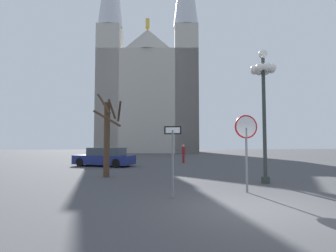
{
  "coord_description": "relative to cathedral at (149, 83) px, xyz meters",
  "views": [
    {
      "loc": [
        -3.18,
        -6.93,
        1.79
      ],
      "look_at": [
        -0.68,
        20.42,
        3.49
      ],
      "focal_mm": 28.14,
      "sensor_mm": 36.0,
      "label": 1
    }
  ],
  "objects": [
    {
      "name": "street_lamp",
      "position": [
        4.47,
        -35.57,
        -8.11
      ],
      "size": [
        1.14,
        1.14,
        5.96
      ],
      "color": "#2D3833",
      "rests_on": "ground"
    },
    {
      "name": "parked_car_near_navy",
      "position": [
        -3.74,
        -26.54,
        -11.79
      ],
      "size": [
        4.79,
        3.44,
        1.39
      ],
      "color": "navy",
      "rests_on": "ground"
    },
    {
      "name": "pedestrian_walking",
      "position": [
        2.6,
        -24.03,
        -11.49
      ],
      "size": [
        0.32,
        0.32,
        1.59
      ],
      "color": "maroon",
      "rests_on": "ground"
    },
    {
      "name": "cathedral",
      "position": [
        0.0,
        0.0,
        0.0
      ],
      "size": [
        17.91,
        12.37,
        41.24
      ],
      "color": "#ADA89E",
      "rests_on": "ground"
    },
    {
      "name": "one_way_arrow_sign",
      "position": [
        0.11,
        -38.19,
        -11.0
      ],
      "size": [
        0.56,
        0.1,
        2.32
      ],
      "color": "slate",
      "rests_on": "ground"
    },
    {
      "name": "ground_plane",
      "position": [
        2.36,
        -39.78,
        -12.45
      ],
      "size": [
        120.0,
        120.0,
        0.0
      ],
      "primitive_type": "plane",
      "color": "#424244"
    },
    {
      "name": "stop_sign",
      "position": [
        2.86,
        -37.5,
        -10.47
      ],
      "size": [
        0.85,
        0.09,
        2.78
      ],
      "color": "slate",
      "rests_on": "ground"
    },
    {
      "name": "bare_tree",
      "position": [
        -2.71,
        -32.83,
        -10.3
      ],
      "size": [
        1.39,
        1.58,
        4.29
      ],
      "color": "#473323",
      "rests_on": "ground"
    }
  ]
}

